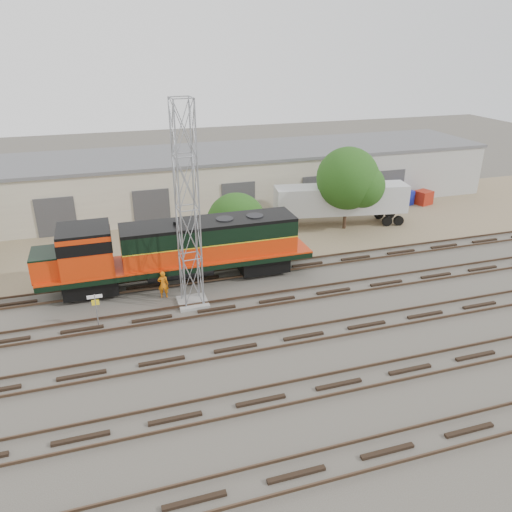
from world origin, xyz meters
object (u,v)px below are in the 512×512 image
object	(u,v)px
worker	(163,284)
semi_trailer	(344,200)
locomotive	(174,249)
signal_tower	(188,212)

from	to	relation	value
worker	semi_trailer	bearing A→B (deg)	-143.05
locomotive	semi_trailer	xyz separation A→B (m)	(16.32, 7.31, -0.22)
semi_trailer	locomotive	bearing A→B (deg)	-146.88
semi_trailer	signal_tower	bearing A→B (deg)	-137.21
locomotive	semi_trailer	size ratio (longest dim) A/B	1.52
locomotive	signal_tower	bearing A→B (deg)	-80.63
locomotive	semi_trailer	world-z (taller)	locomotive
locomotive	signal_tower	distance (m)	4.92
worker	semi_trailer	size ratio (longest dim) A/B	0.15
locomotive	signal_tower	size ratio (longest dim) A/B	1.45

